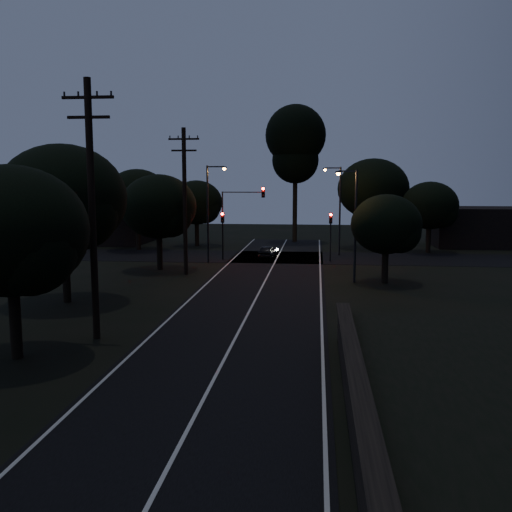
{
  "coord_description": "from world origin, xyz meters",
  "views": [
    {
      "loc": [
        3.46,
        -8.2,
        6.83
      ],
      "look_at": [
        0.0,
        24.0,
        2.5
      ],
      "focal_mm": 40.0,
      "sensor_mm": 36.0,
      "label": 1
    }
  ],
  "objects_px": {
    "streetlight_b": "(338,204)",
    "streetlight_c": "(353,218)",
    "streetlight_a": "(210,207)",
    "utility_pole_far": "(185,199)",
    "signal_left": "(223,227)",
    "car": "(267,252)",
    "signal_mast": "(242,209)",
    "utility_pole_mid": "(92,206)",
    "signal_right": "(331,228)",
    "tall_pine": "(295,143)"
  },
  "relations": [
    {
      "from": "streetlight_b",
      "to": "streetlight_c",
      "type": "height_order",
      "value": "streetlight_b"
    },
    {
      "from": "streetlight_a",
      "to": "streetlight_c",
      "type": "xyz_separation_m",
      "value": [
        11.14,
        -8.0,
        -0.29
      ]
    },
    {
      "from": "utility_pole_far",
      "to": "signal_left",
      "type": "relative_size",
      "value": 2.56
    },
    {
      "from": "car",
      "to": "streetlight_c",
      "type": "bearing_deg",
      "value": 126.33
    },
    {
      "from": "signal_left",
      "to": "signal_mast",
      "type": "distance_m",
      "value": 2.26
    },
    {
      "from": "utility_pole_far",
      "to": "car",
      "type": "relative_size",
      "value": 3.22
    },
    {
      "from": "streetlight_b",
      "to": "streetlight_c",
      "type": "xyz_separation_m",
      "value": [
        0.52,
        -14.0,
        -0.29
      ]
    },
    {
      "from": "signal_left",
      "to": "streetlight_b",
      "type": "xyz_separation_m",
      "value": [
        9.91,
        4.01,
        1.8
      ]
    },
    {
      "from": "signal_mast",
      "to": "streetlight_c",
      "type": "relative_size",
      "value": 0.83
    },
    {
      "from": "signal_mast",
      "to": "car",
      "type": "relative_size",
      "value": 1.92
    },
    {
      "from": "utility_pole_mid",
      "to": "streetlight_c",
      "type": "height_order",
      "value": "utility_pole_mid"
    },
    {
      "from": "streetlight_a",
      "to": "streetlight_c",
      "type": "distance_m",
      "value": 13.72
    },
    {
      "from": "signal_right",
      "to": "streetlight_b",
      "type": "xyz_separation_m",
      "value": [
        0.71,
        4.01,
        1.8
      ]
    },
    {
      "from": "utility_pole_far",
      "to": "streetlight_a",
      "type": "height_order",
      "value": "utility_pole_far"
    },
    {
      "from": "signal_left",
      "to": "car",
      "type": "xyz_separation_m",
      "value": [
        3.73,
        1.53,
        -2.28
      ]
    },
    {
      "from": "tall_pine",
      "to": "streetlight_c",
      "type": "height_order",
      "value": "tall_pine"
    },
    {
      "from": "signal_left",
      "to": "streetlight_b",
      "type": "distance_m",
      "value": 10.84
    },
    {
      "from": "tall_pine",
      "to": "car",
      "type": "distance_m",
      "value": 17.03
    },
    {
      "from": "signal_left",
      "to": "signal_mast",
      "type": "xyz_separation_m",
      "value": [
        1.69,
        0.0,
        1.5
      ]
    },
    {
      "from": "signal_left",
      "to": "streetlight_a",
      "type": "height_order",
      "value": "streetlight_a"
    },
    {
      "from": "signal_mast",
      "to": "streetlight_a",
      "type": "distance_m",
      "value": 3.13
    },
    {
      "from": "signal_mast",
      "to": "streetlight_a",
      "type": "xyz_separation_m",
      "value": [
        -2.39,
        -1.99,
        0.3
      ]
    },
    {
      "from": "streetlight_b",
      "to": "streetlight_c",
      "type": "distance_m",
      "value": 14.01
    },
    {
      "from": "utility_pole_far",
      "to": "car",
      "type": "distance_m",
      "value": 11.88
    },
    {
      "from": "signal_left",
      "to": "signal_right",
      "type": "height_order",
      "value": "same"
    },
    {
      "from": "tall_pine",
      "to": "streetlight_b",
      "type": "height_order",
      "value": "tall_pine"
    },
    {
      "from": "streetlight_b",
      "to": "car",
      "type": "bearing_deg",
      "value": -158.12
    },
    {
      "from": "tall_pine",
      "to": "utility_pole_far",
      "type": "bearing_deg",
      "value": -106.93
    },
    {
      "from": "streetlight_c",
      "to": "tall_pine",
      "type": "bearing_deg",
      "value": 100.93
    },
    {
      "from": "signal_left",
      "to": "signal_right",
      "type": "distance_m",
      "value": 9.2
    },
    {
      "from": "utility_pole_far",
      "to": "signal_left",
      "type": "distance_m",
      "value": 8.53
    },
    {
      "from": "signal_mast",
      "to": "signal_left",
      "type": "bearing_deg",
      "value": -179.87
    },
    {
      "from": "utility_pole_far",
      "to": "streetlight_b",
      "type": "height_order",
      "value": "utility_pole_far"
    },
    {
      "from": "car",
      "to": "utility_pole_far",
      "type": "bearing_deg",
      "value": 67.83
    },
    {
      "from": "utility_pole_far",
      "to": "signal_mast",
      "type": "relative_size",
      "value": 1.68
    },
    {
      "from": "streetlight_a",
      "to": "streetlight_b",
      "type": "distance_m",
      "value": 12.19
    },
    {
      "from": "tall_pine",
      "to": "streetlight_c",
      "type": "xyz_separation_m",
      "value": [
        4.83,
        -25.0,
        -6.44
      ]
    },
    {
      "from": "tall_pine",
      "to": "car",
      "type": "height_order",
      "value": "tall_pine"
    },
    {
      "from": "tall_pine",
      "to": "signal_right",
      "type": "bearing_deg",
      "value": -76.51
    },
    {
      "from": "signal_mast",
      "to": "car",
      "type": "distance_m",
      "value": 4.56
    },
    {
      "from": "streetlight_a",
      "to": "streetlight_b",
      "type": "bearing_deg",
      "value": 29.48
    },
    {
      "from": "utility_pole_mid",
      "to": "utility_pole_far",
      "type": "height_order",
      "value": "utility_pole_mid"
    },
    {
      "from": "tall_pine",
      "to": "signal_left",
      "type": "relative_size",
      "value": 3.65
    },
    {
      "from": "utility_pole_mid",
      "to": "signal_right",
      "type": "bearing_deg",
      "value": 67.01
    },
    {
      "from": "signal_right",
      "to": "signal_mast",
      "type": "distance_m",
      "value": 7.66
    },
    {
      "from": "signal_left",
      "to": "signal_right",
      "type": "xyz_separation_m",
      "value": [
        9.2,
        0.0,
        0.0
      ]
    },
    {
      "from": "utility_pole_mid",
      "to": "streetlight_a",
      "type": "distance_m",
      "value": 23.04
    },
    {
      "from": "signal_mast",
      "to": "utility_pole_mid",
      "type": "bearing_deg",
      "value": -97.04
    },
    {
      "from": "utility_pole_far",
      "to": "utility_pole_mid",
      "type": "bearing_deg",
      "value": -90.0
    },
    {
      "from": "signal_right",
      "to": "signal_mast",
      "type": "relative_size",
      "value": 0.66
    }
  ]
}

